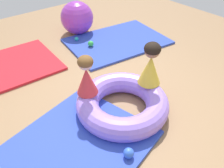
{
  "coord_description": "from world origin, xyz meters",
  "views": [
    {
      "loc": [
        -1.3,
        -1.58,
        2.05
      ],
      "look_at": [
        0.12,
        0.18,
        0.32
      ],
      "focal_mm": 37.27,
      "sensor_mm": 36.0,
      "label": 1
    }
  ],
  "objects_px": {
    "child_in_red": "(86,75)",
    "play_ball_teal": "(77,39)",
    "play_ball_pink": "(103,115)",
    "play_ball_blue": "(129,153)",
    "inflatable_cushion": "(122,103)",
    "exercise_ball_large": "(77,18)",
    "child_in_yellow": "(151,64)",
    "play_ball_green": "(91,44)"
  },
  "relations": [
    {
      "from": "play_ball_green",
      "to": "play_ball_pink",
      "type": "relative_size",
      "value": 1.34
    },
    {
      "from": "exercise_ball_large",
      "to": "inflatable_cushion",
      "type": "bearing_deg",
      "value": -109.55
    },
    {
      "from": "play_ball_teal",
      "to": "play_ball_blue",
      "type": "bearing_deg",
      "value": -111.03
    },
    {
      "from": "play_ball_blue",
      "to": "exercise_ball_large",
      "type": "distance_m",
      "value": 3.1
    },
    {
      "from": "inflatable_cushion",
      "to": "play_ball_green",
      "type": "height_order",
      "value": "inflatable_cushion"
    },
    {
      "from": "child_in_yellow",
      "to": "play_ball_blue",
      "type": "height_order",
      "value": "child_in_yellow"
    },
    {
      "from": "child_in_yellow",
      "to": "play_ball_pink",
      "type": "height_order",
      "value": "child_in_yellow"
    },
    {
      "from": "child_in_yellow",
      "to": "play_ball_pink",
      "type": "distance_m",
      "value": 0.83
    },
    {
      "from": "play_ball_pink",
      "to": "exercise_ball_large",
      "type": "height_order",
      "value": "exercise_ball_large"
    },
    {
      "from": "play_ball_green",
      "to": "play_ball_pink",
      "type": "height_order",
      "value": "play_ball_green"
    },
    {
      "from": "inflatable_cushion",
      "to": "child_in_yellow",
      "type": "bearing_deg",
      "value": -2.69
    },
    {
      "from": "inflatable_cushion",
      "to": "exercise_ball_large",
      "type": "relative_size",
      "value": 1.77
    },
    {
      "from": "inflatable_cushion",
      "to": "exercise_ball_large",
      "type": "bearing_deg",
      "value": 70.45
    },
    {
      "from": "inflatable_cushion",
      "to": "child_in_yellow",
      "type": "height_order",
      "value": "child_in_yellow"
    },
    {
      "from": "inflatable_cushion",
      "to": "play_ball_teal",
      "type": "xyz_separation_m",
      "value": [
        0.56,
        1.94,
        -0.06
      ]
    },
    {
      "from": "play_ball_green",
      "to": "exercise_ball_large",
      "type": "bearing_deg",
      "value": 76.09
    },
    {
      "from": "inflatable_cushion",
      "to": "exercise_ball_large",
      "type": "xyz_separation_m",
      "value": [
        0.81,
        2.28,
        0.18
      ]
    },
    {
      "from": "child_in_yellow",
      "to": "play_ball_teal",
      "type": "relative_size",
      "value": 7.64
    },
    {
      "from": "child_in_red",
      "to": "play_ball_green",
      "type": "xyz_separation_m",
      "value": [
        0.93,
        1.29,
        -0.43
      ]
    },
    {
      "from": "play_ball_pink",
      "to": "play_ball_teal",
      "type": "distance_m",
      "value": 2.07
    },
    {
      "from": "inflatable_cushion",
      "to": "child_in_red",
      "type": "height_order",
      "value": "child_in_red"
    },
    {
      "from": "inflatable_cushion",
      "to": "play_ball_pink",
      "type": "relative_size",
      "value": 14.62
    },
    {
      "from": "inflatable_cushion",
      "to": "play_ball_pink",
      "type": "height_order",
      "value": "inflatable_cushion"
    },
    {
      "from": "play_ball_teal",
      "to": "child_in_red",
      "type": "bearing_deg",
      "value": -117.42
    },
    {
      "from": "play_ball_pink",
      "to": "play_ball_green",
      "type": "bearing_deg",
      "value": 59.81
    },
    {
      "from": "inflatable_cushion",
      "to": "play_ball_teal",
      "type": "bearing_deg",
      "value": 73.95
    },
    {
      "from": "play_ball_blue",
      "to": "play_ball_pink",
      "type": "height_order",
      "value": "play_ball_blue"
    },
    {
      "from": "inflatable_cushion",
      "to": "play_ball_blue",
      "type": "height_order",
      "value": "inflatable_cushion"
    },
    {
      "from": "play_ball_teal",
      "to": "child_in_yellow",
      "type": "bearing_deg",
      "value": -94.03
    },
    {
      "from": "child_in_red",
      "to": "play_ball_teal",
      "type": "distance_m",
      "value": 1.9
    },
    {
      "from": "inflatable_cushion",
      "to": "play_ball_blue",
      "type": "relative_size",
      "value": 10.32
    },
    {
      "from": "play_ball_blue",
      "to": "play_ball_pink",
      "type": "relative_size",
      "value": 1.42
    },
    {
      "from": "play_ball_green",
      "to": "child_in_yellow",
      "type": "bearing_deg",
      "value": -97.74
    },
    {
      "from": "play_ball_pink",
      "to": "play_ball_blue",
      "type": "bearing_deg",
      "value": -103.06
    },
    {
      "from": "play_ball_teal",
      "to": "exercise_ball_large",
      "type": "xyz_separation_m",
      "value": [
        0.25,
        0.34,
        0.24
      ]
    },
    {
      "from": "play_ball_pink",
      "to": "play_ball_teal",
      "type": "bearing_deg",
      "value": 66.61
    },
    {
      "from": "play_ball_green",
      "to": "exercise_ball_large",
      "type": "distance_m",
      "value": 0.74
    },
    {
      "from": "child_in_red",
      "to": "play_ball_pink",
      "type": "height_order",
      "value": "child_in_red"
    },
    {
      "from": "play_ball_green",
      "to": "play_ball_blue",
      "type": "xyz_separation_m",
      "value": [
        -1.04,
        -2.15,
        0.0
      ]
    },
    {
      "from": "child_in_red",
      "to": "play_ball_green",
      "type": "relative_size",
      "value": 4.81
    },
    {
      "from": "play_ball_pink",
      "to": "play_ball_teal",
      "type": "height_order",
      "value": "play_ball_pink"
    },
    {
      "from": "play_ball_green",
      "to": "play_ball_teal",
      "type": "relative_size",
      "value": 1.42
    }
  ]
}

